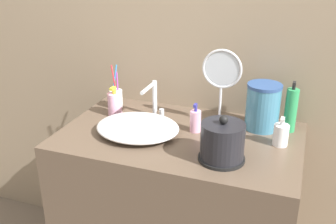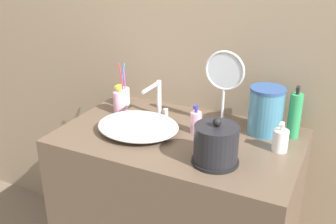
{
  "view_description": "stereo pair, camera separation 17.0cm",
  "coord_description": "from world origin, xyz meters",
  "px_view_note": "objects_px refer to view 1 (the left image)",
  "views": [
    {
      "loc": [
        0.48,
        -1.15,
        1.65
      ],
      "look_at": [
        -0.05,
        0.32,
        0.98
      ],
      "focal_mm": 42.0,
      "sensor_mm": 36.0,
      "label": 1
    },
    {
      "loc": [
        0.64,
        -1.09,
        1.65
      ],
      "look_at": [
        -0.05,
        0.32,
        0.98
      ],
      "focal_mm": 42.0,
      "sensor_mm": 36.0,
      "label": 2
    }
  ],
  "objects_px": {
    "faucet": "(154,98)",
    "lotion_bottle": "(195,121)",
    "electric_kettle": "(222,143)",
    "toothbrush_cup": "(116,98)",
    "water_pitcher": "(263,107)",
    "vanity_mirror": "(221,84)",
    "mouthwash_bottle": "(291,110)",
    "hand_cream_bottle": "(281,134)",
    "shampoo_bottle": "(115,104)"
  },
  "relations": [
    {
      "from": "faucet",
      "to": "shampoo_bottle",
      "type": "bearing_deg",
      "value": -170.05
    },
    {
      "from": "hand_cream_bottle",
      "to": "electric_kettle",
      "type": "bearing_deg",
      "value": -134.75
    },
    {
      "from": "electric_kettle",
      "to": "lotion_bottle",
      "type": "relative_size",
      "value": 1.4
    },
    {
      "from": "vanity_mirror",
      "to": "lotion_bottle",
      "type": "bearing_deg",
      "value": -126.99
    },
    {
      "from": "vanity_mirror",
      "to": "water_pitcher",
      "type": "relative_size",
      "value": 1.69
    },
    {
      "from": "hand_cream_bottle",
      "to": "water_pitcher",
      "type": "relative_size",
      "value": 0.6
    },
    {
      "from": "shampoo_bottle",
      "to": "water_pitcher",
      "type": "height_order",
      "value": "water_pitcher"
    },
    {
      "from": "electric_kettle",
      "to": "water_pitcher",
      "type": "height_order",
      "value": "water_pitcher"
    },
    {
      "from": "faucet",
      "to": "toothbrush_cup",
      "type": "height_order",
      "value": "toothbrush_cup"
    },
    {
      "from": "faucet",
      "to": "lotion_bottle",
      "type": "distance_m",
      "value": 0.24
    },
    {
      "from": "hand_cream_bottle",
      "to": "water_pitcher",
      "type": "distance_m",
      "value": 0.18
    },
    {
      "from": "hand_cream_bottle",
      "to": "vanity_mirror",
      "type": "xyz_separation_m",
      "value": [
        -0.28,
        0.11,
        0.15
      ]
    },
    {
      "from": "lotion_bottle",
      "to": "hand_cream_bottle",
      "type": "distance_m",
      "value": 0.37
    },
    {
      "from": "lotion_bottle",
      "to": "vanity_mirror",
      "type": "height_order",
      "value": "vanity_mirror"
    },
    {
      "from": "electric_kettle",
      "to": "vanity_mirror",
      "type": "height_order",
      "value": "vanity_mirror"
    },
    {
      "from": "mouthwash_bottle",
      "to": "vanity_mirror",
      "type": "xyz_separation_m",
      "value": [
        -0.31,
        -0.04,
        0.1
      ]
    },
    {
      "from": "vanity_mirror",
      "to": "hand_cream_bottle",
      "type": "bearing_deg",
      "value": -22.0
    },
    {
      "from": "lotion_bottle",
      "to": "hand_cream_bottle",
      "type": "relative_size",
      "value": 1.05
    },
    {
      "from": "lotion_bottle",
      "to": "mouthwash_bottle",
      "type": "distance_m",
      "value": 0.42
    },
    {
      "from": "electric_kettle",
      "to": "shampoo_bottle",
      "type": "height_order",
      "value": "electric_kettle"
    },
    {
      "from": "faucet",
      "to": "water_pitcher",
      "type": "distance_m",
      "value": 0.5
    },
    {
      "from": "lotion_bottle",
      "to": "water_pitcher",
      "type": "distance_m",
      "value": 0.31
    },
    {
      "from": "toothbrush_cup",
      "to": "water_pitcher",
      "type": "distance_m",
      "value": 0.73
    },
    {
      "from": "lotion_bottle",
      "to": "electric_kettle",
      "type": "bearing_deg",
      "value": -51.34
    },
    {
      "from": "mouthwash_bottle",
      "to": "water_pitcher",
      "type": "xyz_separation_m",
      "value": [
        -0.12,
        -0.02,
        0.01
      ]
    },
    {
      "from": "toothbrush_cup",
      "to": "vanity_mirror",
      "type": "bearing_deg",
      "value": -2.51
    },
    {
      "from": "toothbrush_cup",
      "to": "water_pitcher",
      "type": "height_order",
      "value": "toothbrush_cup"
    },
    {
      "from": "mouthwash_bottle",
      "to": "water_pitcher",
      "type": "relative_size",
      "value": 1.1
    },
    {
      "from": "shampoo_bottle",
      "to": "vanity_mirror",
      "type": "distance_m",
      "value": 0.52
    },
    {
      "from": "toothbrush_cup",
      "to": "shampoo_bottle",
      "type": "height_order",
      "value": "toothbrush_cup"
    },
    {
      "from": "toothbrush_cup",
      "to": "lotion_bottle",
      "type": "relative_size",
      "value": 1.7
    },
    {
      "from": "electric_kettle",
      "to": "vanity_mirror",
      "type": "xyz_separation_m",
      "value": [
        -0.08,
        0.32,
        0.13
      ]
    },
    {
      "from": "faucet",
      "to": "lotion_bottle",
      "type": "relative_size",
      "value": 1.34
    },
    {
      "from": "mouthwash_bottle",
      "to": "hand_cream_bottle",
      "type": "distance_m",
      "value": 0.16
    },
    {
      "from": "lotion_bottle",
      "to": "toothbrush_cup",
      "type": "bearing_deg",
      "value": 163.71
    },
    {
      "from": "lotion_bottle",
      "to": "hand_cream_bottle",
      "type": "height_order",
      "value": "lotion_bottle"
    },
    {
      "from": "toothbrush_cup",
      "to": "shampoo_bottle",
      "type": "xyz_separation_m",
      "value": [
        0.04,
        -0.09,
        0.01
      ]
    },
    {
      "from": "faucet",
      "to": "vanity_mirror",
      "type": "bearing_deg",
      "value": 6.46
    },
    {
      "from": "electric_kettle",
      "to": "shampoo_bottle",
      "type": "bearing_deg",
      "value": 156.89
    },
    {
      "from": "shampoo_bottle",
      "to": "electric_kettle",
      "type": "bearing_deg",
      "value": -23.11
    },
    {
      "from": "electric_kettle",
      "to": "lotion_bottle",
      "type": "xyz_separation_m",
      "value": [
        -0.17,
        0.21,
        -0.02
      ]
    },
    {
      "from": "toothbrush_cup",
      "to": "mouthwash_bottle",
      "type": "bearing_deg",
      "value": 0.98
    },
    {
      "from": "electric_kettle",
      "to": "hand_cream_bottle",
      "type": "distance_m",
      "value": 0.29
    },
    {
      "from": "mouthwash_bottle",
      "to": "vanity_mirror",
      "type": "distance_m",
      "value": 0.33
    },
    {
      "from": "shampoo_bottle",
      "to": "mouthwash_bottle",
      "type": "distance_m",
      "value": 0.82
    },
    {
      "from": "hand_cream_bottle",
      "to": "lotion_bottle",
      "type": "bearing_deg",
      "value": 179.27
    },
    {
      "from": "shampoo_bottle",
      "to": "mouthwash_bottle",
      "type": "xyz_separation_m",
      "value": [
        0.81,
        0.11,
        0.04
      ]
    },
    {
      "from": "electric_kettle",
      "to": "water_pitcher",
      "type": "bearing_deg",
      "value": 72.87
    },
    {
      "from": "mouthwash_bottle",
      "to": "hand_cream_bottle",
      "type": "bearing_deg",
      "value": -98.61
    },
    {
      "from": "shampoo_bottle",
      "to": "vanity_mirror",
      "type": "height_order",
      "value": "vanity_mirror"
    }
  ]
}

